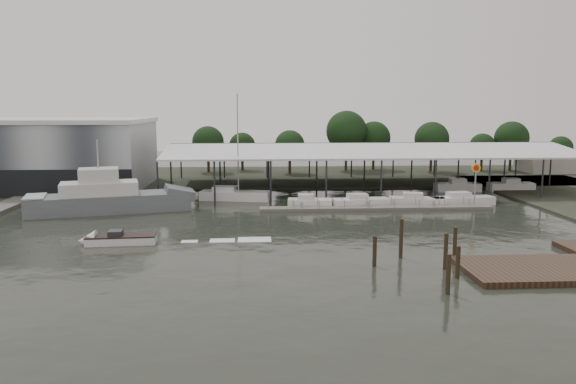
{
  "coord_description": "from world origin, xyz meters",
  "views": [
    {
      "loc": [
        0.54,
        -55.51,
        12.41
      ],
      "look_at": [
        4.28,
        8.56,
        2.5
      ],
      "focal_mm": 35.0,
      "sensor_mm": 36.0,
      "label": 1
    }
  ],
  "objects": [
    {
      "name": "horizon_tree_line",
      "position": [
        23.27,
        48.34,
        6.22
      ],
      "size": [
        71.73,
        10.93,
        11.49
      ],
      "color": "#302315",
      "rests_on": "ground"
    },
    {
      "name": "white_sailboat",
      "position": [
        -2.35,
        18.2,
        0.66
      ],
      "size": [
        9.48,
        4.25,
        14.13
      ],
      "rotation": [
        0.0,
        0.0,
        -0.19
      ],
      "color": "white",
      "rests_on": "ground"
    },
    {
      "name": "grey_trawler",
      "position": [
        -16.51,
        10.77,
        1.58
      ],
      "size": [
        19.64,
        9.21,
        8.84
      ],
      "rotation": [
        0.0,
        0.0,
        0.25
      ],
      "color": "slate",
      "rests_on": "ground"
    },
    {
      "name": "distant_commercial_buildings",
      "position": [
        59.03,
        44.69,
        1.84
      ],
      "size": [
        22.0,
        8.0,
        4.0
      ],
      "color": "gray",
      "rests_on": "ground"
    },
    {
      "name": "speedboat_underway",
      "position": [
        -12.24,
        -5.16,
        0.39
      ],
      "size": [
        17.88,
        3.27,
        2.0
      ],
      "rotation": [
        0.0,
        0.0,
        3.21
      ],
      "color": "white",
      "rests_on": "ground"
    },
    {
      "name": "shell_fuel_sign",
      "position": [
        27.0,
        9.99,
        3.93
      ],
      "size": [
        1.1,
        0.18,
        5.55
      ],
      "color": "#929497",
      "rests_on": "ground"
    },
    {
      "name": "covered_boat_shed",
      "position": [
        17.0,
        28.0,
        6.13
      ],
      "size": [
        58.24,
        24.0,
        6.96
      ],
      "color": "white",
      "rests_on": "ground"
    },
    {
      "name": "land_strip_far",
      "position": [
        0.0,
        42.0,
        0.1
      ],
      "size": [
        140.0,
        30.0,
        0.3
      ],
      "color": "#32382A",
      "rests_on": "ground"
    },
    {
      "name": "moored_cruiser_2",
      "position": [
        20.59,
        12.64,
        0.61
      ],
      "size": [
        7.18,
        3.66,
        1.7
      ],
      "rotation": [
        0.0,
        0.0,
        -0.22
      ],
      "color": "white",
      "rests_on": "ground"
    },
    {
      "name": "ground",
      "position": [
        0.0,
        0.0,
        0.0
      ],
      "size": [
        200.0,
        200.0,
        0.0
      ],
      "primitive_type": "plane",
      "color": "#242821",
      "rests_on": "ground"
    },
    {
      "name": "floating_dock",
      "position": [
        15.0,
        10.0,
        0.2
      ],
      "size": [
        28.0,
        2.0,
        1.4
      ],
      "color": "#68645C",
      "rests_on": "ground"
    },
    {
      "name": "trawler_dock",
      "position": [
        -30.0,
        14.0,
        0.25
      ],
      "size": [
        3.0,
        18.0,
        0.5
      ],
      "color": "#68645C",
      "rests_on": "ground"
    },
    {
      "name": "mooring_pilings",
      "position": [
        13.72,
        -14.59,
        1.05
      ],
      "size": [
        7.63,
        9.68,
        3.84
      ],
      "color": "#34271A",
      "rests_on": "ground"
    },
    {
      "name": "moored_cruiser_3",
      "position": [
        26.48,
        12.81,
        0.61
      ],
      "size": [
        8.27,
        3.27,
        1.7
      ],
      "rotation": [
        0.0,
        0.0,
        0.14
      ],
      "color": "white",
      "rests_on": "ground"
    },
    {
      "name": "boardwalk_platform",
      "position": [
        24.55,
        -15.27,
        0.2
      ],
      "size": [
        15.0,
        12.0,
        0.5
      ],
      "color": "#3B2518",
      "rests_on": "ground"
    },
    {
      "name": "moored_cruiser_0",
      "position": [
        7.11,
        12.13,
        0.61
      ],
      "size": [
        5.55,
        2.74,
        1.7
      ],
      "rotation": [
        0.0,
        0.0,
        -0.1
      ],
      "color": "white",
      "rests_on": "ground"
    },
    {
      "name": "storage_warehouse",
      "position": [
        -28.0,
        29.94,
        5.29
      ],
      "size": [
        24.5,
        20.5,
        10.5
      ],
      "color": "#AAB0B5",
      "rests_on": "ground"
    },
    {
      "name": "moored_cruiser_1",
      "position": [
        13.47,
        12.11,
        0.61
      ],
      "size": [
        7.11,
        2.88,
        1.7
      ],
      "rotation": [
        0.0,
        0.0,
        0.1
      ],
      "color": "white",
      "rests_on": "ground"
    }
  ]
}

